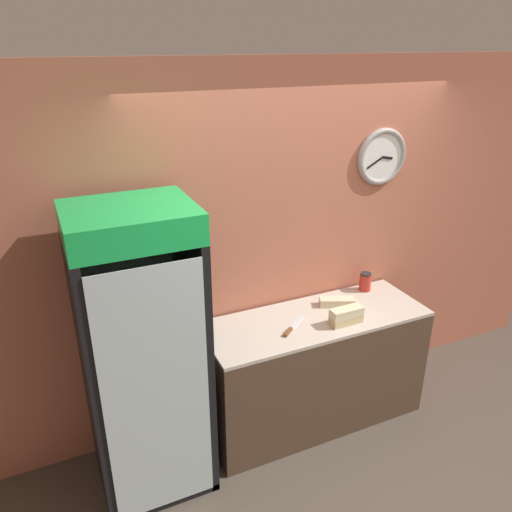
# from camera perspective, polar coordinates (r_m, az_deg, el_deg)

# --- Properties ---
(ground_plane) EXTENTS (14.00, 14.00, 0.00)m
(ground_plane) POSITION_cam_1_polar(r_m,az_deg,el_deg) (3.76, 13.56, -25.14)
(ground_plane) COLOR #4C4238
(wall_back) EXTENTS (5.20, 0.10, 2.70)m
(wall_back) POSITION_cam_1_polar(r_m,az_deg,el_deg) (3.80, 4.59, 1.34)
(wall_back) COLOR #B7664C
(wall_back) RESTS_ON ground_plane
(prep_counter) EXTENTS (1.69, 0.61, 0.91)m
(prep_counter) POSITION_cam_1_polar(r_m,az_deg,el_deg) (3.97, 6.58, -12.65)
(prep_counter) COLOR #4C3828
(prep_counter) RESTS_ON ground_plane
(beverage_cooler) EXTENTS (0.71, 0.69, 1.95)m
(beverage_cooler) POSITION_cam_1_polar(r_m,az_deg,el_deg) (3.25, -13.13, -9.19)
(beverage_cooler) COLOR black
(beverage_cooler) RESTS_ON ground_plane
(sandwich_stack_bottom) EXTENTS (0.24, 0.09, 0.06)m
(sandwich_stack_bottom) POSITION_cam_1_polar(r_m,az_deg,el_deg) (3.66, 10.24, -7.17)
(sandwich_stack_bottom) COLOR tan
(sandwich_stack_bottom) RESTS_ON prep_counter
(sandwich_stack_middle) EXTENTS (0.24, 0.09, 0.06)m
(sandwich_stack_middle) POSITION_cam_1_polar(r_m,az_deg,el_deg) (3.63, 10.31, -6.33)
(sandwich_stack_middle) COLOR beige
(sandwich_stack_middle) RESTS_ON sandwich_stack_bottom
(sandwich_flat_left) EXTENTS (0.28, 0.19, 0.06)m
(sandwich_flat_left) POSITION_cam_1_polar(r_m,az_deg,el_deg) (3.88, 9.25, -5.20)
(sandwich_flat_left) COLOR beige
(sandwich_flat_left) RESTS_ON prep_counter
(chefs_knife) EXTENTS (0.27, 0.23, 0.02)m
(chefs_knife) POSITION_cam_1_polar(r_m,az_deg,el_deg) (3.55, 4.05, -8.26)
(chefs_knife) COLOR silver
(chefs_knife) RESTS_ON prep_counter
(condiment_jar) EXTENTS (0.09, 0.09, 0.15)m
(condiment_jar) POSITION_cam_1_polar(r_m,az_deg,el_deg) (4.13, 12.37, -2.89)
(condiment_jar) COLOR #B72D23
(condiment_jar) RESTS_ON prep_counter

